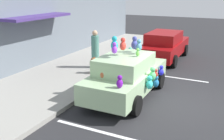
{
  "coord_description": "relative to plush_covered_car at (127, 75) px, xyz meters",
  "views": [
    {
      "loc": [
        -8.27,
        -1.68,
        3.71
      ],
      "look_at": [
        -0.1,
        2.33,
        0.9
      ],
      "focal_mm": 41.79,
      "sensor_mm": 36.0,
      "label": 1
    }
  ],
  "objects": [
    {
      "name": "parking_stripe_rear",
      "position": [
        -2.61,
        -0.72,
        -0.81
      ],
      "size": [
        0.12,
        3.6,
        0.01
      ],
      "primitive_type": "cube",
      "color": "silver",
      "rests_on": "ground"
    },
    {
      "name": "plush_covered_car",
      "position": [
        0.0,
        0.0,
        0.0
      ],
      "size": [
        4.21,
        2.05,
        2.23
      ],
      "color": "#A5C695",
      "rests_on": "ground"
    },
    {
      "name": "teddy_bear_on_sidewalk",
      "position": [
        1.47,
        2.23,
        -0.33
      ],
      "size": [
        0.38,
        0.31,
        0.72
      ],
      "color": "brown",
      "rests_on": "sidewalk"
    },
    {
      "name": "storefront_building",
      "position": [
        0.15,
        5.43,
        2.38
      ],
      "size": [
        24.0,
        1.25,
        6.4
      ],
      "color": "slate",
      "rests_on": "ground"
    },
    {
      "name": "sidewalk",
      "position": [
        0.14,
        3.28,
        -0.73
      ],
      "size": [
        24.0,
        4.0,
        0.15
      ],
      "primitive_type": "cube",
      "color": "gray",
      "rests_on": "ground"
    },
    {
      "name": "pedestrian_near_shopfront",
      "position": [
        2.29,
        2.6,
        0.17
      ],
      "size": [
        0.36,
        0.36,
        1.77
      ],
      "color": "#4D897A",
      "rests_on": "sidewalk"
    },
    {
      "name": "parking_stripe_front",
      "position": [
        2.87,
        -0.72,
        -0.81
      ],
      "size": [
        0.12,
        3.6,
        0.01
      ],
      "primitive_type": "cube",
      "color": "silver",
      "rests_on": "ground"
    },
    {
      "name": "parked_sedan_behind",
      "position": [
        5.72,
        0.2,
        -0.02
      ],
      "size": [
        4.49,
        1.97,
        1.54
      ],
      "color": "maroon",
      "rests_on": "ground"
    },
    {
      "name": "ground_plane",
      "position": [
        0.14,
        -1.72,
        -0.81
      ],
      "size": [
        60.0,
        60.0,
        0.0
      ],
      "primitive_type": "plane",
      "color": "#262628"
    }
  ]
}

